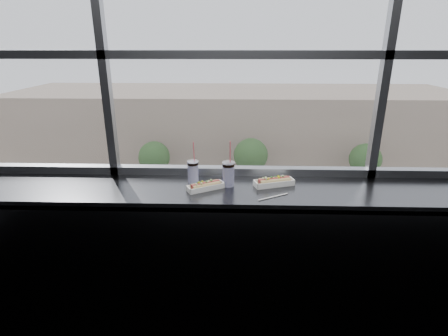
{
  "coord_description": "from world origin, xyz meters",
  "views": [
    {
      "loc": [
        -0.05,
        -1.08,
        2.08
      ],
      "look_at": [
        -0.13,
        1.23,
        1.25
      ],
      "focal_mm": 28.0,
      "sensor_mm": 36.0,
      "label": 1
    }
  ],
  "objects_px": {
    "hotdog_tray_left": "(206,186)",
    "pedestrian_b": "(216,176)",
    "car_near_c": "(214,248)",
    "car_far_b": "(241,195)",
    "hotdog_tray_right": "(274,182)",
    "soda_cup_left": "(193,171)",
    "tree_right": "(365,159)",
    "wrapper": "(198,187)",
    "pedestrian_a": "(170,177)",
    "car_far_a": "(97,194)",
    "loose_straw": "(273,197)",
    "pedestrian_d": "(338,182)",
    "car_near_b": "(96,247)",
    "pedestrian_c": "(281,181)",
    "car_near_a": "(34,244)",
    "tree_center": "(251,155)",
    "soda_cup_right": "(228,173)",
    "tree_left": "(154,157)"
  },
  "relations": [
    {
      "from": "car_near_b",
      "to": "car_near_a",
      "type": "distance_m",
      "value": 3.9
    },
    {
      "from": "car_far_b",
      "to": "pedestrian_b",
      "type": "xyz_separation_m",
      "value": [
        -2.35,
        4.56,
        -0.16
      ]
    },
    {
      "from": "pedestrian_d",
      "to": "wrapper",
      "type": "bearing_deg",
      "value": 70.57
    },
    {
      "from": "car_far_b",
      "to": "car_far_a",
      "type": "relative_size",
      "value": 1.15
    },
    {
      "from": "wrapper",
      "to": "tree_left",
      "type": "xyz_separation_m",
      "value": [
        -7.22,
        28.3,
        -9.01
      ]
    },
    {
      "from": "hotdog_tray_right",
      "to": "soda_cup_left",
      "type": "distance_m",
      "value": 0.6
    },
    {
      "from": "car_far_a",
      "to": "pedestrian_b",
      "type": "bearing_deg",
      "value": -63.23
    },
    {
      "from": "loose_straw",
      "to": "car_far_a",
      "type": "bearing_deg",
      "value": 86.42
    },
    {
      "from": "hotdog_tray_left",
      "to": "car_near_a",
      "type": "bearing_deg",
      "value": 97.77
    },
    {
      "from": "car_far_a",
      "to": "car_near_c",
      "type": "bearing_deg",
      "value": -125.82
    },
    {
      "from": "pedestrian_c",
      "to": "tree_center",
      "type": "distance_m",
      "value": 3.73
    },
    {
      "from": "soda_cup_right",
      "to": "tree_center",
      "type": "bearing_deg",
      "value": 86.95
    },
    {
      "from": "car_near_b",
      "to": "car_near_a",
      "type": "height_order",
      "value": "car_near_a"
    },
    {
      "from": "hotdog_tray_left",
      "to": "hotdog_tray_right",
      "type": "height_order",
      "value": "hotdog_tray_right"
    },
    {
      "from": "tree_right",
      "to": "car_far_b",
      "type": "bearing_deg",
      "value": -160.52
    },
    {
      "from": "car_near_c",
      "to": "tree_left",
      "type": "xyz_separation_m",
      "value": [
        -6.24,
        12.0,
        1.96
      ]
    },
    {
      "from": "loose_straw",
      "to": "wrapper",
      "type": "bearing_deg",
      "value": 136.09
    },
    {
      "from": "tree_right",
      "to": "car_near_a",
      "type": "bearing_deg",
      "value": -153.84
    },
    {
      "from": "soda_cup_left",
      "to": "pedestrian_c",
      "type": "bearing_deg",
      "value": 80.61
    },
    {
      "from": "car_far_b",
      "to": "car_far_a",
      "type": "xyz_separation_m",
      "value": [
        -12.18,
        0.0,
        -0.15
      ]
    },
    {
      "from": "soda_cup_right",
      "to": "car_far_a",
      "type": "distance_m",
      "value": 29.07
    },
    {
      "from": "hotdog_tray_right",
      "to": "soda_cup_left",
      "type": "relative_size",
      "value": 0.96
    },
    {
      "from": "car_near_c",
      "to": "car_far_b",
      "type": "bearing_deg",
      "value": -8.1
    },
    {
      "from": "pedestrian_c",
      "to": "tree_center",
      "type": "bearing_deg",
      "value": 86.69
    },
    {
      "from": "soda_cup_right",
      "to": "soda_cup_left",
      "type": "bearing_deg",
      "value": 169.03
    },
    {
      "from": "loose_straw",
      "to": "car_near_c",
      "type": "height_order",
      "value": "loose_straw"
    },
    {
      "from": "pedestrian_a",
      "to": "car_near_c",
      "type": "bearing_deg",
      "value": -158.25
    },
    {
      "from": "hotdog_tray_left",
      "to": "loose_straw",
      "type": "height_order",
      "value": "hotdog_tray_left"
    },
    {
      "from": "wrapper",
      "to": "hotdog_tray_left",
      "type": "bearing_deg",
      "value": -11.52
    },
    {
      "from": "hotdog_tray_right",
      "to": "car_near_a",
      "type": "distance_m",
      "value": 23.39
    },
    {
      "from": "soda_cup_left",
      "to": "car_near_c",
      "type": "relative_size",
      "value": 0.05
    },
    {
      "from": "tree_center",
      "to": "pedestrian_c",
      "type": "bearing_deg",
      "value": -3.31
    },
    {
      "from": "wrapper",
      "to": "pedestrian_a",
      "type": "height_order",
      "value": "wrapper"
    },
    {
      "from": "tree_right",
      "to": "hotdog_tray_right",
      "type": "bearing_deg",
      "value": -112.36
    },
    {
      "from": "pedestrian_d",
      "to": "tree_right",
      "type": "height_order",
      "value": "tree_right"
    },
    {
      "from": "tree_right",
      "to": "hotdog_tray_left",
      "type": "bearing_deg",
      "value": -113.14
    },
    {
      "from": "car_near_b",
      "to": "pedestrian_c",
      "type": "bearing_deg",
      "value": -53.49
    },
    {
      "from": "pedestrian_c",
      "to": "hotdog_tray_left",
      "type": "bearing_deg",
      "value": 170.85
    },
    {
      "from": "car_near_b",
      "to": "pedestrian_c",
      "type": "xyz_separation_m",
      "value": [
        12.97,
        11.83,
        -0.1
      ]
    },
    {
      "from": "hotdog_tray_left",
      "to": "soda_cup_right",
      "type": "height_order",
      "value": "soda_cup_right"
    },
    {
      "from": "pedestrian_c",
      "to": "car_far_a",
      "type": "bearing_deg",
      "value": 103.54
    },
    {
      "from": "car_near_c",
      "to": "tree_right",
      "type": "height_order",
      "value": "tree_right"
    },
    {
      "from": "tree_center",
      "to": "wrapper",
      "type": "bearing_deg",
      "value": -93.48
    },
    {
      "from": "soda_cup_right",
      "to": "hotdog_tray_left",
      "type": "bearing_deg",
      "value": -155.07
    },
    {
      "from": "pedestrian_d",
      "to": "car_near_c",
      "type": "bearing_deg",
      "value": 46.32
    },
    {
      "from": "hotdog_tray_left",
      "to": "car_far_b",
      "type": "relative_size",
      "value": 0.04
    },
    {
      "from": "soda_cup_right",
      "to": "tree_left",
      "type": "distance_m",
      "value": 30.58
    },
    {
      "from": "pedestrian_b",
      "to": "loose_straw",
      "type": "bearing_deg",
      "value": 94.01
    },
    {
      "from": "hotdog_tray_left",
      "to": "pedestrian_b",
      "type": "bearing_deg",
      "value": 63.77
    },
    {
      "from": "car_near_c",
      "to": "pedestrian_a",
      "type": "xyz_separation_m",
      "value": [
        -4.91,
        12.32,
        -0.14
      ]
    }
  ]
}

